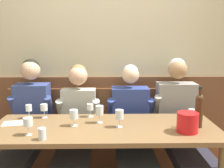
{
  "coord_description": "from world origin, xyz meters",
  "views": [
    {
      "loc": [
        0.03,
        -2.03,
        1.54
      ],
      "look_at": [
        0.07,
        0.46,
        1.09
      ],
      "focal_mm": 40.88,
      "sensor_mm": 36.0,
      "label": 1
    }
  ],
  "objects_px": {
    "wine_glass_center_front": "(90,107)",
    "wall_bench": "(105,146)",
    "dining_table": "(105,136)",
    "person_left_seat": "(183,125)",
    "water_tumbler_right": "(42,134)",
    "wine_glass_left_end": "(28,123)",
    "wine_glass_near_bucket": "(119,115)",
    "water_tumbler_center": "(191,113)",
    "person_center_right_seat": "(76,129)",
    "wine_glass_center_rear": "(99,111)",
    "wine_glass_right_end": "(74,115)",
    "wine_glass_mid_right": "(44,108)",
    "wine_glass_by_bottle": "(29,109)",
    "ice_bucket": "(188,122)",
    "wine_bottle_amber_mid": "(199,110)",
    "person_right_seat": "(133,129)",
    "person_center_left_seat": "(25,124)"
  },
  "relations": [
    {
      "from": "wine_glass_by_bottle",
      "to": "wine_glass_center_rear",
      "type": "xyz_separation_m",
      "value": [
        0.71,
        -0.15,
        0.02
      ]
    },
    {
      "from": "person_right_seat",
      "to": "wine_glass_mid_right",
      "type": "bearing_deg",
      "value": -177.59
    },
    {
      "from": "dining_table",
      "to": "person_center_left_seat",
      "type": "xyz_separation_m",
      "value": [
        -0.83,
        0.34,
        -0.0
      ]
    },
    {
      "from": "wine_glass_center_front",
      "to": "wine_glass_center_rear",
      "type": "relative_size",
      "value": 0.81
    },
    {
      "from": "wine_glass_near_bucket",
      "to": "wine_glass_left_end",
      "type": "relative_size",
      "value": 1.08
    },
    {
      "from": "wall_bench",
      "to": "wine_glass_center_front",
      "type": "height_order",
      "value": "wall_bench"
    },
    {
      "from": "person_center_left_seat",
      "to": "wine_glass_left_end",
      "type": "relative_size",
      "value": 8.93
    },
    {
      "from": "person_left_seat",
      "to": "water_tumbler_center",
      "type": "xyz_separation_m",
      "value": [
        0.07,
        -0.03,
        0.14
      ]
    },
    {
      "from": "dining_table",
      "to": "person_left_seat",
      "type": "distance_m",
      "value": 0.88
    },
    {
      "from": "wine_glass_near_bucket",
      "to": "ice_bucket",
      "type": "bearing_deg",
      "value": -13.27
    },
    {
      "from": "wine_glass_mid_right",
      "to": "wine_glass_left_end",
      "type": "distance_m",
      "value": 0.47
    },
    {
      "from": "wall_bench",
      "to": "wine_glass_by_bottle",
      "type": "bearing_deg",
      "value": -152.6
    },
    {
      "from": "person_center_right_seat",
      "to": "wine_glass_center_rear",
      "type": "bearing_deg",
      "value": -37.16
    },
    {
      "from": "wall_bench",
      "to": "dining_table",
      "type": "xyz_separation_m",
      "value": [
        0.0,
        -0.65,
        0.38
      ]
    },
    {
      "from": "wine_glass_center_front",
      "to": "wall_bench",
      "type": "bearing_deg",
      "value": 67.05
    },
    {
      "from": "wine_glass_near_bucket",
      "to": "water_tumbler_center",
      "type": "bearing_deg",
      "value": 22.72
    },
    {
      "from": "ice_bucket",
      "to": "water_tumbler_right",
      "type": "distance_m",
      "value": 1.2
    },
    {
      "from": "wine_glass_by_bottle",
      "to": "water_tumbler_center",
      "type": "bearing_deg",
      "value": 1.49
    },
    {
      "from": "wine_glass_center_front",
      "to": "water_tumbler_center",
      "type": "xyz_separation_m",
      "value": [
        1.04,
        0.0,
        -0.06
      ]
    },
    {
      "from": "wine_glass_by_bottle",
      "to": "wine_glass_near_bucket",
      "type": "height_order",
      "value": "wine_glass_near_bucket"
    },
    {
      "from": "wine_glass_left_end",
      "to": "water_tumbler_center",
      "type": "distance_m",
      "value": 1.59
    },
    {
      "from": "person_center_right_seat",
      "to": "wine_glass_by_bottle",
      "type": "bearing_deg",
      "value": -175.03
    },
    {
      "from": "wine_glass_by_bottle",
      "to": "wine_glass_center_rear",
      "type": "distance_m",
      "value": 0.72
    },
    {
      "from": "water_tumbler_center",
      "to": "wine_bottle_amber_mid",
      "type": "bearing_deg",
      "value": -98.05
    },
    {
      "from": "person_right_seat",
      "to": "wine_glass_center_rear",
      "type": "relative_size",
      "value": 7.53
    },
    {
      "from": "person_center_right_seat",
      "to": "person_right_seat",
      "type": "relative_size",
      "value": 1.0
    },
    {
      "from": "person_left_seat",
      "to": "water_tumbler_right",
      "type": "distance_m",
      "value": 1.45
    },
    {
      "from": "ice_bucket",
      "to": "wine_glass_left_end",
      "type": "relative_size",
      "value": 1.23
    },
    {
      "from": "ice_bucket",
      "to": "wine_glass_mid_right",
      "type": "relative_size",
      "value": 1.29
    },
    {
      "from": "person_left_seat",
      "to": "wine_glass_near_bucket",
      "type": "bearing_deg",
      "value": -153.07
    },
    {
      "from": "person_center_right_seat",
      "to": "person_right_seat",
      "type": "bearing_deg",
      "value": 1.41
    },
    {
      "from": "wine_bottle_amber_mid",
      "to": "water_tumbler_center",
      "type": "distance_m",
      "value": 0.35
    },
    {
      "from": "dining_table",
      "to": "wine_glass_center_rear",
      "type": "distance_m",
      "value": 0.24
    },
    {
      "from": "person_right_seat",
      "to": "wine_glass_left_end",
      "type": "height_order",
      "value": "person_right_seat"
    },
    {
      "from": "person_center_right_seat",
      "to": "person_right_seat",
      "type": "height_order",
      "value": "person_center_right_seat"
    },
    {
      "from": "wine_glass_left_end",
      "to": "wall_bench",
      "type": "bearing_deg",
      "value": 53.47
    },
    {
      "from": "wine_glass_center_front",
      "to": "wine_glass_right_end",
      "type": "bearing_deg",
      "value": -115.27
    },
    {
      "from": "dining_table",
      "to": "water_tumbler_center",
      "type": "distance_m",
      "value": 0.95
    },
    {
      "from": "wine_bottle_amber_mid",
      "to": "wine_glass_by_bottle",
      "type": "height_order",
      "value": "wine_bottle_amber_mid"
    },
    {
      "from": "wine_bottle_amber_mid",
      "to": "wine_glass_left_end",
      "type": "distance_m",
      "value": 1.48
    },
    {
      "from": "person_center_right_seat",
      "to": "ice_bucket",
      "type": "xyz_separation_m",
      "value": [
        1.01,
        -0.45,
        0.22
      ]
    },
    {
      "from": "person_center_left_seat",
      "to": "water_tumbler_right",
      "type": "distance_m",
      "value": 0.73
    },
    {
      "from": "wall_bench",
      "to": "wine_glass_right_end",
      "type": "height_order",
      "value": "wall_bench"
    },
    {
      "from": "wine_glass_mid_right",
      "to": "water_tumbler_right",
      "type": "distance_m",
      "value": 0.58
    },
    {
      "from": "person_center_left_seat",
      "to": "water_tumbler_right",
      "type": "xyz_separation_m",
      "value": [
        0.34,
        -0.63,
        0.14
      ]
    },
    {
      "from": "wine_bottle_amber_mid",
      "to": "wine_glass_center_rear",
      "type": "relative_size",
      "value": 2.22
    },
    {
      "from": "wall_bench",
      "to": "ice_bucket",
      "type": "relative_size",
      "value": 13.0
    },
    {
      "from": "person_center_right_seat",
      "to": "wine_glass_center_rear",
      "type": "height_order",
      "value": "person_center_right_seat"
    },
    {
      "from": "wall_bench",
      "to": "wine_glass_left_end",
      "type": "xyz_separation_m",
      "value": [
        -0.62,
        -0.84,
        0.58
      ]
    },
    {
      "from": "water_tumbler_right",
      "to": "wine_glass_left_end",
      "type": "bearing_deg",
      "value": 144.16
    }
  ]
}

